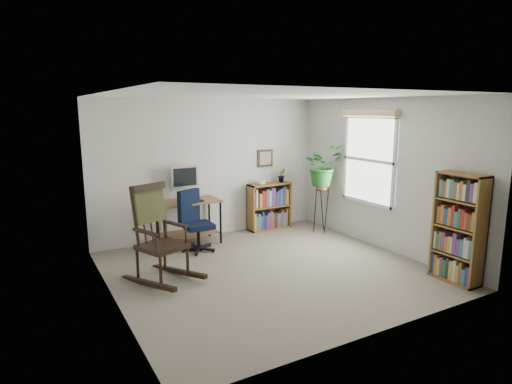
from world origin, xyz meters
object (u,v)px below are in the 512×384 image
office_chair (198,221)px  rocking_chair (162,233)px  desk (189,222)px  tall_bookshelf (459,228)px  low_bookshelf (269,206)px

office_chair → rocking_chair: bearing=-157.5°
office_chair → rocking_chair: 1.25m
desk → tall_bookshelf: (2.47, -3.21, 0.35)m
office_chair → tall_bookshelf: tall_bookshelf is taller
office_chair → tall_bookshelf: size_ratio=0.69×
desk → office_chair: bearing=-90.7°
desk → tall_bookshelf: 4.07m
desk → tall_bookshelf: size_ratio=0.72×
desk → rocking_chair: bearing=-123.0°
low_bookshelf → tall_bookshelf: bearing=-76.0°
office_chair → low_bookshelf: bearing=-5.3°
low_bookshelf → tall_bookshelf: tall_bookshelf is taller
rocking_chair → low_bookshelf: rocking_chair is taller
rocking_chair → low_bookshelf: (2.50, 1.44, -0.21)m
desk → rocking_chair: (-0.86, -1.32, 0.28)m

